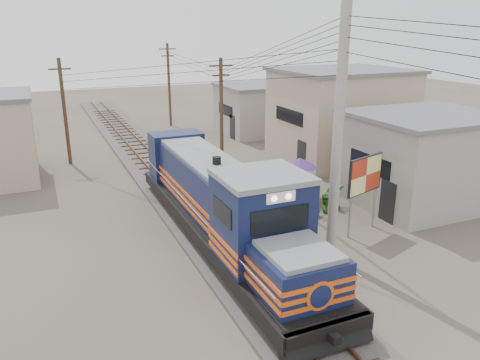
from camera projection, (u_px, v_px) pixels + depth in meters
name	position (u px, v px, depth m)	size (l,w,h in m)	color
ground	(246.00, 268.00, 18.01)	(120.00, 120.00, 0.00)	#473F35
ballast	(174.00, 188.00, 26.70)	(3.60, 70.00, 0.16)	#595651
track	(174.00, 185.00, 26.65)	(1.15, 70.00, 0.12)	#51331E
locomotive	(222.00, 204.00, 19.59)	(2.99, 16.26, 4.03)	black
utility_pole_main	(338.00, 135.00, 17.36)	(0.40, 0.40, 10.00)	#9E9B93
wooden_pole_mid	(221.00, 110.00, 30.79)	(1.60, 0.24, 7.00)	#4C3826
wooden_pole_far	(169.00, 83.00, 43.03)	(1.60, 0.24, 7.50)	#4C3826
wooden_pole_left	(64.00, 110.00, 30.67)	(1.60, 0.24, 7.00)	#4C3826
power_lines	(173.00, 54.00, 23.02)	(9.65, 19.00, 3.30)	black
shophouse_front	(424.00, 158.00, 24.26)	(7.35, 6.30, 4.70)	gray
shophouse_mid	(340.00, 115.00, 32.25)	(8.40, 7.35, 6.20)	tan
shophouse_back	(258.00, 109.00, 40.71)	(6.30, 6.30, 4.20)	gray
billboard	(365.00, 177.00, 20.40)	(2.21, 0.83, 3.53)	#99999E
market_umbrella	(300.00, 163.00, 25.02)	(2.34, 2.34, 2.19)	black
vendor	(294.00, 175.00, 26.37)	(0.64, 0.42, 1.76)	black
plant_nursery	(300.00, 199.00, 23.87)	(3.33, 3.17, 1.11)	#205017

